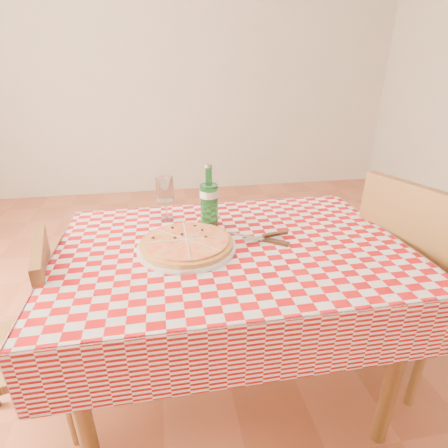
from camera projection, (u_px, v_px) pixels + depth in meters
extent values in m
plane|color=#974C30|center=(230.00, 388.00, 1.63)|extent=(6.00, 6.00, 0.00)
cube|color=beige|center=(177.00, 65.00, 3.76)|extent=(5.00, 0.02, 2.80)
cube|color=brown|center=(232.00, 251.00, 1.34)|extent=(1.20, 0.80, 0.04)
cylinder|color=brown|center=(84.00, 422.00, 1.10)|extent=(0.06, 0.06, 0.71)
cylinder|color=brown|center=(395.00, 373.00, 1.27)|extent=(0.06, 0.06, 0.71)
cylinder|color=brown|center=(109.00, 295.00, 1.71)|extent=(0.06, 0.06, 0.71)
cylinder|color=brown|center=(317.00, 274.00, 1.88)|extent=(0.06, 0.06, 0.71)
cube|color=#98090B|center=(232.00, 245.00, 1.33)|extent=(1.30, 0.90, 0.01)
cube|color=brown|center=(420.00, 283.00, 1.60)|extent=(0.55, 0.55, 0.04)
cylinder|color=brown|center=(419.00, 365.00, 1.47)|extent=(0.04, 0.04, 0.45)
cylinder|color=brown|center=(352.00, 315.00, 1.77)|extent=(0.04, 0.04, 0.45)
cylinder|color=brown|center=(401.00, 294.00, 1.93)|extent=(0.04, 0.04, 0.45)
cube|color=brown|center=(403.00, 241.00, 1.41)|extent=(0.17, 0.43, 0.48)
cube|color=brown|center=(12.00, 352.00, 1.31)|extent=(0.44, 0.44, 0.04)
cylinder|color=brown|center=(67.00, 353.00, 1.58)|extent=(0.03, 0.03, 0.38)
cylinder|color=brown|center=(69.00, 410.00, 1.32)|extent=(0.03, 0.03, 0.38)
cube|color=brown|center=(49.00, 293.00, 1.28)|extent=(0.12, 0.37, 0.40)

